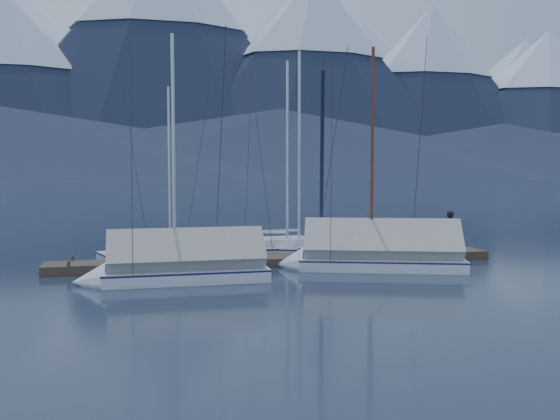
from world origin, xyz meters
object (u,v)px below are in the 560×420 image
object	(u,v)px
sailboat_open_left	(180,254)
person	(451,231)
sailboat_covered_near	(367,257)
sailboat_covered_far	(171,269)
sailboat_open_right	(310,250)
sailboat_open_mid	(298,253)

from	to	relation	value
sailboat_open_left	person	xyz separation A→B (m)	(11.28, -3.25, 1.05)
sailboat_covered_near	sailboat_covered_far	size ratio (longest dim) A/B	1.02
sailboat_open_left	sailboat_open_right	xyz separation A→B (m)	(5.78, -0.60, 0.03)
sailboat_open_right	sailboat_open_left	bearing A→B (deg)	174.07
sailboat_open_left	sailboat_open_right	bearing A→B (deg)	-5.93
sailboat_covered_near	person	xyz separation A→B (m)	(4.48, 1.60, 0.73)
sailboat_open_mid	person	world-z (taller)	sailboat_open_mid
sailboat_open_right	person	distance (m)	6.19
sailboat_open_mid	sailboat_open_right	xyz separation A→B (m)	(0.67, 0.49, 0.01)
sailboat_open_left	sailboat_covered_near	world-z (taller)	sailboat_covered_near
sailboat_covered_far	person	xyz separation A→B (m)	(11.99, 2.51, 0.75)
sailboat_open_right	person	world-z (taller)	sailboat_open_right
sailboat_open_left	sailboat_covered_near	size ratio (longest dim) A/B	0.86
sailboat_open_mid	person	size ratio (longest dim) A/B	5.47
sailboat_open_left	person	size ratio (longest dim) A/B	4.72
sailboat_covered_near	sailboat_open_right	bearing A→B (deg)	103.53
sailboat_open_right	sailboat_open_mid	bearing A→B (deg)	-144.10
sailboat_open_left	sailboat_open_mid	world-z (taller)	sailboat_open_mid
sailboat_open_left	sailboat_open_mid	size ratio (longest dim) A/B	0.86
sailboat_open_right	person	xyz separation A→B (m)	(5.50, -2.65, 1.02)
sailboat_covered_far	person	bearing A→B (deg)	11.84
sailboat_covered_near	sailboat_covered_far	bearing A→B (deg)	-173.11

